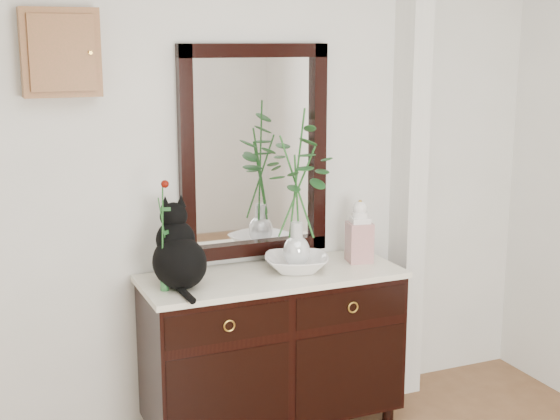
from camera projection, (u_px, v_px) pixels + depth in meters
name	position (u px, v px, depth m)	size (l,w,h in m)	color
wall_back	(236.00, 170.00, 4.02)	(3.60, 0.04, 2.70)	silver
pilaster	(410.00, 161.00, 4.33)	(0.12, 0.20, 2.70)	silver
sideboard	(272.00, 344.00, 4.02)	(1.33, 0.52, 0.82)	black
wall_mirror	(254.00, 152.00, 4.03)	(0.80, 0.06, 1.10)	black
key_cabinet	(61.00, 53.00, 3.53)	(0.35, 0.10, 0.40)	brown
cat	(179.00, 246.00, 3.68)	(0.29, 0.35, 0.41)	black
lotus_bowl	(296.00, 263.00, 3.98)	(0.33, 0.33, 0.08)	white
vase_branches	(297.00, 188.00, 3.90)	(0.39, 0.39, 0.82)	silver
bud_vase_rose	(163.00, 235.00, 3.62)	(0.06, 0.06, 0.54)	#2A6732
ginger_jar	(360.00, 231.00, 4.12)	(0.13, 0.13, 0.34)	silver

